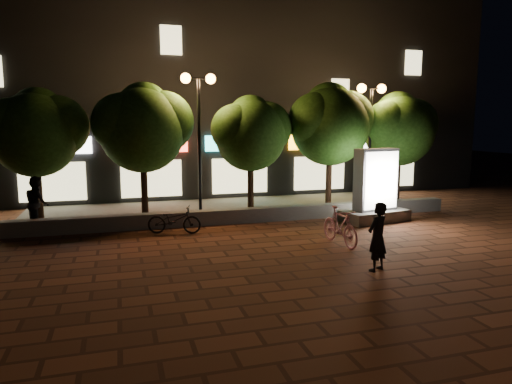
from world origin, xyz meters
name	(u,v)px	position (x,y,z in m)	size (l,w,h in m)	color
ground	(287,251)	(0.00, 0.00, 0.00)	(80.00, 80.00, 0.00)	brown
retaining_wall	(248,215)	(0.00, 4.00, 0.25)	(16.00, 0.45, 0.50)	slate
sidewalk	(232,209)	(0.00, 6.50, 0.04)	(16.00, 5.00, 0.08)	slate
building_block	(202,95)	(-0.01, 12.99, 5.00)	(28.00, 8.12, 11.30)	black
tree_far_left	(36,129)	(-6.95, 5.46, 3.29)	(3.36, 2.80, 4.63)	black
tree_left	(144,125)	(-3.45, 5.46, 3.44)	(3.60, 3.00, 4.89)	black
tree_mid	(251,131)	(0.55, 5.46, 3.22)	(3.24, 2.70, 4.50)	black
tree_right	(331,122)	(3.86, 5.46, 3.57)	(3.72, 3.10, 5.07)	black
tree_far_right	(400,126)	(7.05, 5.46, 3.37)	(3.48, 2.90, 4.76)	black
street_lamp_left	(199,108)	(-1.50, 5.20, 4.03)	(1.26, 0.36, 5.18)	black
street_lamp_right	(371,113)	(5.50, 5.20, 3.89)	(1.26, 0.36, 4.98)	black
ad_kiosk	(375,192)	(4.42, 2.86, 1.06)	(2.60, 1.65, 2.62)	slate
scooter_pink	(340,226)	(1.70, 0.23, 0.55)	(0.52, 1.83, 1.10)	pink
rider	(377,237)	(1.46, -2.17, 0.83)	(0.61, 0.40, 1.66)	black
scooter_parked	(174,220)	(-2.73, 3.00, 0.45)	(0.60, 1.71, 0.90)	black
pedestrian	(37,203)	(-6.93, 4.50, 0.95)	(0.85, 0.66, 1.74)	black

